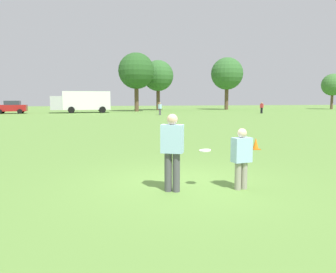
# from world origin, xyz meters

# --- Properties ---
(ground_plane) EXTENTS (180.52, 180.52, 0.00)m
(ground_plane) POSITION_xyz_m (0.00, 0.00, 0.00)
(ground_plane) COLOR #608C3D
(player_thrower) EXTENTS (0.56, 0.46, 1.76)m
(player_thrower) POSITION_xyz_m (-0.40, -0.57, 0.99)
(player_thrower) COLOR #4C4C51
(player_thrower) RESTS_ON ground
(player_defender) EXTENTS (0.47, 0.32, 1.42)m
(player_defender) POSITION_xyz_m (1.20, -0.75, 0.79)
(player_defender) COLOR gray
(player_defender) RESTS_ON ground
(frisbee) EXTENTS (0.27, 0.27, 0.05)m
(frisbee) POSITION_xyz_m (0.42, -0.45, 0.89)
(frisbee) COLOR white
(traffic_cone) EXTENTS (0.32, 0.32, 0.48)m
(traffic_cone) POSITION_xyz_m (4.44, 4.70, 0.23)
(traffic_cone) COLOR #D8590C
(traffic_cone) RESTS_ON ground
(parked_car_center) EXTENTS (4.27, 2.35, 1.82)m
(parked_car_center) POSITION_xyz_m (-13.47, 42.68, 0.92)
(parked_car_center) COLOR maroon
(parked_car_center) RESTS_ON ground
(box_truck) EXTENTS (8.59, 3.25, 3.18)m
(box_truck) POSITION_xyz_m (-3.70, 42.99, 1.75)
(box_truck) COLOR white
(box_truck) RESTS_ON ground
(bystander_sideline_watcher) EXTENTS (0.48, 0.50, 1.60)m
(bystander_sideline_watcher) POSITION_xyz_m (21.33, 35.12, 0.91)
(bystander_sideline_watcher) COLOR black
(bystander_sideline_watcher) RESTS_ON ground
(bystander_far_jogger) EXTENTS (0.51, 0.47, 1.61)m
(bystander_far_jogger) POSITION_xyz_m (6.24, 33.75, 0.91)
(bystander_far_jogger) COLOR #4C4C51
(bystander_far_jogger) RESTS_ON ground
(tree_west_maple) EXTENTS (5.90, 5.90, 9.59)m
(tree_west_maple) POSITION_xyz_m (4.91, 46.74, 6.60)
(tree_west_maple) COLOR brown
(tree_west_maple) RESTS_ON ground
(tree_center_elm) EXTENTS (5.55, 5.55, 9.03)m
(tree_center_elm) POSITION_xyz_m (9.47, 51.45, 6.21)
(tree_center_elm) COLOR brown
(tree_center_elm) RESTS_ON ground
(tree_east_birch) EXTENTS (6.09, 6.09, 9.89)m
(tree_east_birch) POSITION_xyz_m (22.87, 51.56, 6.80)
(tree_east_birch) COLOR brown
(tree_east_birch) RESTS_ON ground
(tree_east_oak) EXTENTS (4.33, 4.33, 7.04)m
(tree_east_oak) POSITION_xyz_m (44.49, 49.35, 4.84)
(tree_east_oak) COLOR brown
(tree_east_oak) RESTS_ON ground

